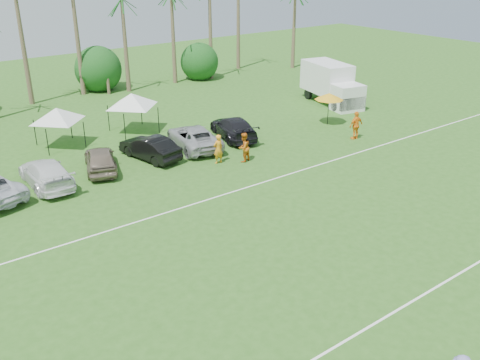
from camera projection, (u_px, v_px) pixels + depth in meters
ground at (427, 352)px, 17.54m from camera, size 120.00×120.00×0.00m
field_lines at (271, 251)px, 23.40m from camera, size 80.00×12.10×0.01m
palm_tree_5 at (28, 1)px, 42.04m from camera, size 2.40×2.40×9.90m
palm_tree_8 at (172, 4)px, 49.57m from camera, size 2.40×2.40×8.90m
bush_tree_2 at (103, 72)px, 48.70m from camera, size 4.00×4.00×4.00m
bush_tree_3 at (195, 60)px, 54.22m from camera, size 4.00×4.00×4.00m
sideline_player_a at (218, 149)px, 32.67m from camera, size 0.69×0.47×1.83m
sideline_player_b at (244, 147)px, 32.91m from camera, size 1.06×0.92×1.85m
sideline_player_c at (356, 125)px, 36.82m from camera, size 1.18×0.54×1.97m
box_truck at (332, 83)px, 45.11m from camera, size 3.77×6.82×3.32m
canopy_tent_left at (56, 108)px, 34.75m from camera, size 3.83×3.83×3.10m
canopy_tent_right at (131, 93)px, 37.53m from camera, size 4.08×4.08×3.31m
market_umbrella at (329, 96)px, 39.43m from camera, size 2.15×2.15×2.40m
parked_car_3 at (46, 173)px, 29.61m from camera, size 2.20×5.13×1.47m
parked_car_4 at (100, 159)px, 31.60m from camera, size 3.06×4.65×1.47m
parked_car_5 at (150, 148)px, 33.41m from camera, size 2.41×4.69×1.47m
parked_car_6 at (194, 137)px, 35.26m from camera, size 3.45×5.68×1.47m
parked_car_7 at (233, 128)px, 37.12m from camera, size 3.29×5.43×1.47m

